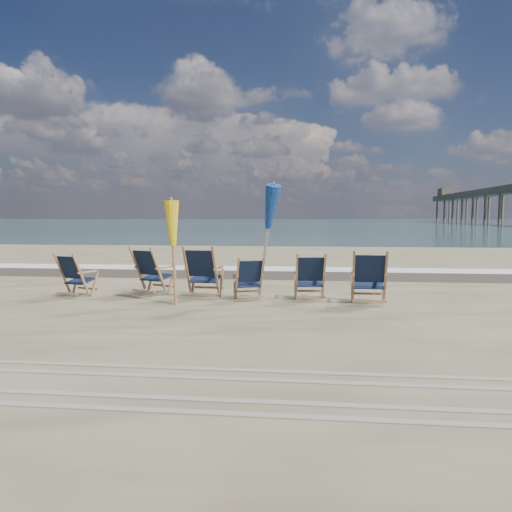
# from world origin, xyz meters

# --- Properties ---
(ocean) EXTENTS (400.00, 400.00, 0.00)m
(ocean) POSITION_xyz_m (0.00, 128.00, 0.00)
(ocean) COLOR #345356
(ocean) RESTS_ON ground
(surf_foam) EXTENTS (200.00, 1.40, 0.01)m
(surf_foam) POSITION_xyz_m (0.00, 8.30, 0.00)
(surf_foam) COLOR silver
(surf_foam) RESTS_ON ground
(wet_sand_strip) EXTENTS (200.00, 2.60, 0.00)m
(wet_sand_strip) POSITION_xyz_m (0.00, 6.80, 0.00)
(wet_sand_strip) COLOR #42362A
(wet_sand_strip) RESTS_ON ground
(tire_tracks) EXTENTS (80.00, 1.30, 0.01)m
(tire_tracks) POSITION_xyz_m (0.00, -2.80, 0.01)
(tire_tracks) COLOR gray
(tire_tracks) RESTS_ON ground
(beach_chair_0) EXTENTS (0.80, 0.84, 0.94)m
(beach_chair_0) POSITION_xyz_m (-3.58, 2.13, 0.47)
(beach_chair_0) COLOR black
(beach_chair_0) RESTS_ON ground
(beach_chair_1) EXTENTS (0.93, 0.97, 1.05)m
(beach_chair_1) POSITION_xyz_m (-2.10, 2.57, 0.53)
(beach_chair_1) COLOR black
(beach_chair_1) RESTS_ON ground
(beach_chair_2) EXTENTS (0.77, 0.84, 1.09)m
(beach_chair_2) POSITION_xyz_m (-0.85, 2.39, 0.55)
(beach_chair_2) COLOR black
(beach_chair_2) RESTS_ON ground
(beach_chair_3) EXTENTS (0.73, 0.78, 0.88)m
(beach_chair_3) POSITION_xyz_m (0.10, 2.36, 0.44)
(beach_chair_3) COLOR black
(beach_chair_3) RESTS_ON ground
(beach_chair_4) EXTENTS (0.68, 0.75, 0.96)m
(beach_chair_4) POSITION_xyz_m (1.33, 2.37, 0.48)
(beach_chair_4) COLOR black
(beach_chair_4) RESTS_ON ground
(beach_chair_5) EXTENTS (0.70, 0.78, 1.05)m
(beach_chair_5) POSITION_xyz_m (2.46, 1.98, 0.53)
(beach_chair_5) COLOR black
(beach_chair_5) RESTS_ON ground
(umbrella_yellow) EXTENTS (0.30, 0.30, 1.95)m
(umbrella_yellow) POSITION_xyz_m (-1.51, 1.69, 1.44)
(umbrella_yellow) COLOR #A16F48
(umbrella_yellow) RESTS_ON ground
(umbrella_blue) EXTENTS (0.30, 0.30, 2.36)m
(umbrella_blue) POSITION_xyz_m (0.18, 2.22, 1.82)
(umbrella_blue) COLOR #A5A5AD
(umbrella_blue) RESTS_ON ground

